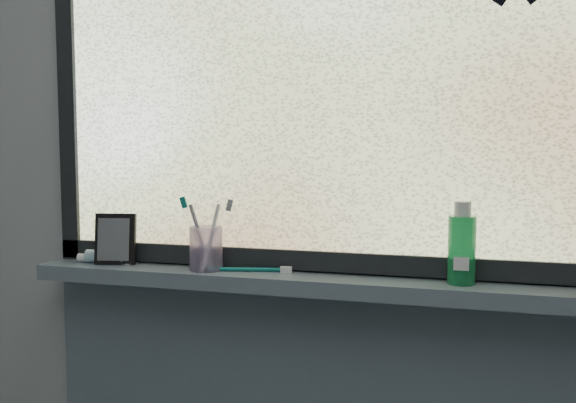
# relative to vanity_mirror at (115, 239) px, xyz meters

# --- Properties ---
(wall_back) EXTENTS (3.00, 0.01, 2.50)m
(wall_back) POSITION_rel_vanity_mirror_xyz_m (0.61, 0.07, 0.16)
(wall_back) COLOR #9EA3A8
(wall_back) RESTS_ON ground
(windowsill) EXTENTS (1.62, 0.14, 0.04)m
(windowsill) POSITION_rel_vanity_mirror_xyz_m (0.61, -0.00, -0.09)
(windowsill) COLOR slate
(windowsill) RESTS_ON wall_back
(window_pane) EXTENTS (1.50, 0.01, 1.00)m
(window_pane) POSITION_rel_vanity_mirror_xyz_m (0.61, 0.05, 0.44)
(window_pane) COLOR silver
(window_pane) RESTS_ON wall_back
(frame_bottom) EXTENTS (1.60, 0.03, 0.05)m
(frame_bottom) POSITION_rel_vanity_mirror_xyz_m (0.61, 0.04, -0.04)
(frame_bottom) COLOR black
(frame_bottom) RESTS_ON windowsill
(frame_left) EXTENTS (0.05, 0.03, 1.10)m
(frame_left) POSITION_rel_vanity_mirror_xyz_m (-0.16, 0.04, 0.44)
(frame_left) COLOR black
(frame_left) RESTS_ON wall_back
(vanity_mirror) EXTENTS (0.12, 0.08, 0.14)m
(vanity_mirror) POSITION_rel_vanity_mirror_xyz_m (0.00, 0.00, 0.00)
(vanity_mirror) COLOR black
(vanity_mirror) RESTS_ON windowsill
(toothpaste_tube) EXTENTS (0.20, 0.05, 0.04)m
(toothpaste_tube) POSITION_rel_vanity_mirror_xyz_m (-0.03, 0.00, -0.05)
(toothpaste_tube) COLOR white
(toothpaste_tube) RESTS_ON windowsill
(toothbrush_cup) EXTENTS (0.11, 0.11, 0.11)m
(toothbrush_cup) POSITION_rel_vanity_mirror_xyz_m (0.27, -0.01, -0.01)
(toothbrush_cup) COLOR #C9B0E9
(toothbrush_cup) RESTS_ON windowsill
(toothbrush_lying) EXTENTS (0.24, 0.07, 0.02)m
(toothbrush_lying) POSITION_rel_vanity_mirror_xyz_m (0.37, 0.00, -0.06)
(toothbrush_lying) COLOR #0C6C67
(toothbrush_lying) RESTS_ON windowsill
(mouthwash_bottle) EXTENTS (0.08, 0.08, 0.16)m
(mouthwash_bottle) POSITION_rel_vanity_mirror_xyz_m (0.91, 0.00, 0.03)
(mouthwash_bottle) COLOR #1FA054
(mouthwash_bottle) RESTS_ON windowsill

